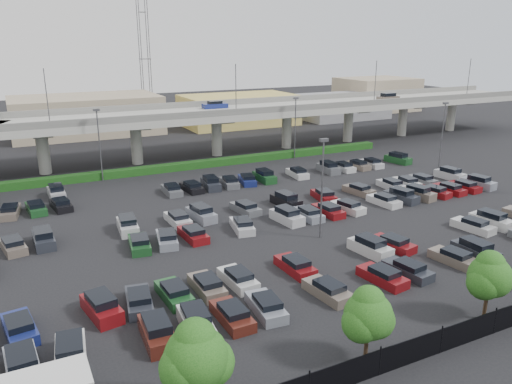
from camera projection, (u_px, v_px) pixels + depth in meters
ground at (282, 214)px, 57.99m from camera, size 280.00×280.00×0.00m
overpass at (188, 117)px, 83.25m from camera, size 150.00×13.00×15.80m
hedge at (205, 164)px, 79.22m from camera, size 66.00×1.60×1.10m
fence at (484, 326)px, 33.75m from camera, size 70.00×0.10×2.00m
tree_row at (479, 280)px, 34.56m from camera, size 65.07×3.66×5.94m
parked_cars at (300, 218)px, 54.80m from camera, size 63.02×41.53×1.67m
light_poles at (242, 162)px, 56.11m from camera, size 66.90×48.38×10.30m
distant_buildings at (197, 110)px, 115.05m from camera, size 138.00×24.00×9.00m
comm_tower at (145, 56)px, 118.42m from camera, size 2.40×2.40×30.00m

